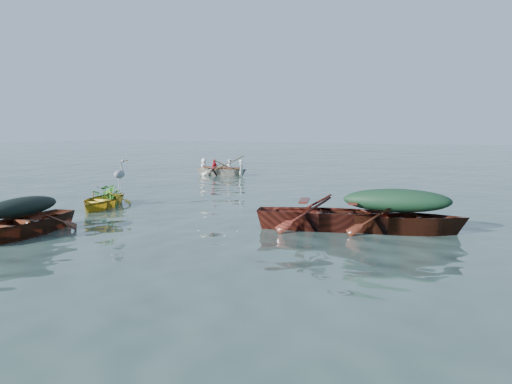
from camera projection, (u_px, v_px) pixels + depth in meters
ground at (164, 228)px, 11.56m from camera, size 140.00×140.00×0.00m
yellow_dinghy at (102, 208)px, 14.58m from camera, size 2.30×3.18×0.77m
dark_covered_boat at (23, 236)px, 10.77m from camera, size 2.11×3.91×0.93m
green_tarp_boat at (396, 232)px, 11.10m from camera, size 4.45×2.35×0.98m
open_wooden_boat at (328, 229)px, 11.46m from camera, size 4.72×2.74×1.06m
rowed_boat at (222, 175)px, 24.73m from camera, size 3.73×1.49×0.83m
dark_tarp_cover at (21, 205)px, 10.69m from camera, size 1.16×2.15×0.40m
green_tarp_cover at (397, 199)px, 11.01m from camera, size 2.44×1.29×0.52m
thwart_benches at (328, 206)px, 11.39m from camera, size 2.40×1.50×0.04m
heron at (120, 179)px, 14.48m from camera, size 0.41×0.48×0.92m
dinghy_weeds at (109, 182)px, 15.04m from camera, size 1.00×1.10×0.60m
rowers at (222, 159)px, 24.63m from camera, size 2.63×1.26×0.76m
oars at (222, 166)px, 24.68m from camera, size 0.89×2.65×0.06m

